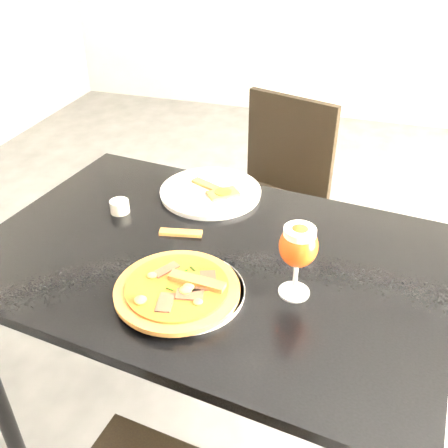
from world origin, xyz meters
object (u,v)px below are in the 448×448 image
(dining_table, at_px, (209,279))
(beer_glass, at_px, (298,247))
(chair_far, at_px, (272,198))
(pizza, at_px, (178,288))

(dining_table, distance_m, beer_glass, 0.34)
(beer_glass, bearing_deg, chair_far, 104.69)
(chair_far, distance_m, beer_glass, 0.98)
(dining_table, relative_size, beer_glass, 6.95)
(dining_table, bearing_deg, beer_glass, -13.88)
(pizza, bearing_deg, beer_glass, 19.80)
(dining_table, distance_m, pizza, 0.22)
(chair_far, height_order, beer_glass, beer_glass)
(pizza, xyz_separation_m, beer_glass, (0.25, 0.09, 0.11))
(chair_far, relative_size, beer_glass, 4.76)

